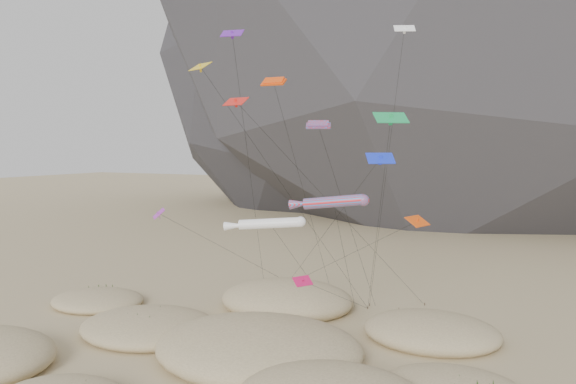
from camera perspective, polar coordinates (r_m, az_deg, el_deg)
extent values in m
plane|color=#CCB789|center=(45.39, -7.53, -17.62)|extent=(500.00, 500.00, 0.00)
ellipsoid|color=#2B2B30|center=(171.30, 4.58, 13.65)|extent=(136.20, 127.83, 116.00)
ellipsoid|color=#CCB789|center=(54.66, -13.91, -13.15)|extent=(13.24, 11.25, 2.61)
ellipsoid|color=#CCB789|center=(47.34, -3.05, -15.50)|extent=(17.46, 14.84, 3.86)
ellipsoid|color=#CCB789|center=(60.87, -0.14, -10.88)|extent=(14.40, 12.24, 3.86)
ellipsoid|color=#CCB789|center=(53.18, 14.34, -13.58)|extent=(12.17, 10.35, 2.93)
ellipsoid|color=#CCB789|center=(65.51, -18.78, -10.38)|extent=(10.37, 8.81, 2.03)
ellipsoid|color=black|center=(50.24, -24.75, -14.80)|extent=(2.31, 1.98, 0.69)
ellipsoid|color=black|center=(55.11, -14.31, -12.77)|extent=(2.87, 2.46, 0.86)
ellipsoid|color=black|center=(55.64, -12.34, -12.67)|extent=(2.30, 1.97, 0.69)
ellipsoid|color=black|center=(47.10, 0.14, -15.30)|extent=(3.03, 2.59, 0.91)
ellipsoid|color=black|center=(46.50, 4.01, -15.71)|extent=(2.70, 2.31, 0.81)
ellipsoid|color=black|center=(47.94, -5.81, -15.21)|extent=(2.32, 1.99, 0.70)
ellipsoid|color=black|center=(58.20, -1.30, -11.48)|extent=(3.31, 2.83, 0.99)
ellipsoid|color=black|center=(56.65, -1.32, -12.04)|extent=(2.47, 2.11, 0.74)
ellipsoid|color=black|center=(51.90, 14.80, -14.01)|extent=(2.58, 2.21, 0.77)
ellipsoid|color=black|center=(50.80, 12.44, -14.50)|extent=(2.16, 1.85, 0.65)
ellipsoid|color=black|center=(68.15, -18.18, -9.74)|extent=(2.62, 2.24, 0.79)
ellipsoid|color=black|center=(64.95, -18.77, -10.56)|extent=(1.95, 1.67, 0.58)
cylinder|color=#3F2D1E|center=(67.18, -0.69, -10.02)|extent=(0.08, 0.08, 0.30)
cylinder|color=#3F2D1E|center=(67.31, 1.82, -9.99)|extent=(0.08, 0.08, 0.30)
cylinder|color=#3F2D1E|center=(61.23, 8.11, -11.53)|extent=(0.08, 0.08, 0.30)
cylinder|color=#3F2D1E|center=(62.22, 8.28, -11.27)|extent=(0.08, 0.08, 0.30)
cylinder|color=#3F2D1E|center=(61.15, 11.20, -11.60)|extent=(0.08, 0.08, 0.30)
cylinder|color=#3F2D1E|center=(67.92, -1.13, -9.86)|extent=(0.08, 0.08, 0.30)
cylinder|color=#3F2D1E|center=(63.60, 13.72, -11.00)|extent=(0.08, 0.08, 0.30)
cylinder|color=#3F2D1E|center=(65.62, -2.29, -10.38)|extent=(0.08, 0.08, 0.30)
cylinder|color=red|center=(47.90, 4.63, -1.00)|extent=(5.31, 1.68, 1.48)
sphere|color=red|center=(47.39, 7.68, -0.83)|extent=(0.99, 0.99, 0.99)
cone|color=red|center=(48.60, 1.36, -1.21)|extent=(2.24, 1.15, 1.06)
cylinder|color=black|center=(54.61, 5.85, -6.92)|extent=(1.90, 11.77, 12.48)
cylinder|color=white|center=(51.16, -1.87, -3.21)|extent=(5.77, 2.39, 1.30)
sphere|color=white|center=(50.63, 1.28, -3.03)|extent=(0.96, 0.96, 0.96)
cone|color=white|center=(51.92, -5.26, -3.43)|extent=(2.46, 1.40, 0.98)
cylinder|color=black|center=(58.04, 1.12, -7.36)|extent=(0.18, 13.45, 10.19)
cube|color=#E5420C|center=(52.07, -1.48, 11.08)|extent=(2.29, 1.00, 0.69)
cube|color=#E5420C|center=(52.09, -1.48, 11.27)|extent=(1.95, 0.78, 0.67)
cylinder|color=black|center=(59.55, 1.84, -0.81)|extent=(0.59, 16.37, 23.01)
cube|color=red|center=(51.55, 3.10, 6.74)|extent=(2.42, 1.63, 0.62)
cube|color=red|center=(51.56, 3.10, 6.97)|extent=(2.04, 1.33, 0.62)
cylinder|color=black|center=(56.14, 6.25, -3.20)|extent=(2.78, 9.83, 19.07)
cube|color=purple|center=(54.35, -12.99, -2.13)|extent=(2.17, 2.24, 0.89)
cube|color=purple|center=(54.37, -12.99, -2.29)|extent=(0.39, 0.39, 0.70)
cylinder|color=black|center=(60.21, -4.84, -6.58)|extent=(7.65, 17.44, 10.83)
cube|color=red|center=(52.25, -5.32, 9.15)|extent=(2.35, 1.44, 0.80)
cube|color=red|center=(52.24, -5.32, 8.98)|extent=(0.29, 0.25, 0.77)
cylinder|color=black|center=(56.27, 5.11, -2.00)|extent=(14.51, 15.26, 21.25)
cube|color=#1B31E6|center=(46.80, 9.37, 3.40)|extent=(2.54, 2.17, 0.90)
cube|color=#1B31E6|center=(46.81, 9.37, 3.22)|extent=(0.38, 0.38, 0.77)
cylinder|color=black|center=(56.41, 3.47, -4.58)|extent=(15.65, 13.46, 16.17)
cube|color=#C91251|center=(46.03, 1.50, -9.04)|extent=(1.50, 1.75, 0.68)
cube|color=#C91251|center=(46.07, 1.50, -9.22)|extent=(0.30, 0.28, 0.53)
cylinder|color=black|center=(53.55, 5.26, -10.53)|extent=(0.85, 15.32, 6.25)
cube|color=white|center=(54.43, 11.75, 15.97)|extent=(2.11, 1.62, 0.74)
cube|color=white|center=(54.40, 11.75, 15.82)|extent=(0.30, 0.30, 0.64)
cylinder|color=black|center=(56.67, 9.88, 1.37)|extent=(4.68, 5.49, 27.90)
cube|color=#F64E0C|center=(45.05, 13.01, -2.91)|extent=(1.73, 2.35, 0.74)
cube|color=#F64E0C|center=(45.07, 13.01, -3.10)|extent=(0.26, 0.30, 0.73)
cylinder|color=black|center=(54.76, 3.98, -7.45)|extent=(19.97, 12.53, 11.31)
cube|color=#611CA4|center=(53.20, -5.69, 15.76)|extent=(2.18, 1.42, 0.78)
cube|color=#611CA4|center=(53.17, -5.69, 15.60)|extent=(0.28, 0.28, 0.69)
cylinder|color=black|center=(57.86, -3.80, 1.25)|extent=(2.62, 11.38, 27.40)
cube|color=#179950|center=(47.68, 10.41, 7.44)|extent=(3.12, 2.75, 0.98)
cube|color=#179950|center=(47.68, 10.41, 7.26)|extent=(0.42, 0.40, 0.95)
cylinder|color=black|center=(53.72, 9.12, -3.29)|extent=(4.95, 10.27, 19.52)
cube|color=gold|center=(52.74, -8.91, 12.50)|extent=(2.48, 1.92, 0.76)
cube|color=gold|center=(52.72, -8.90, 12.33)|extent=(0.32, 0.28, 0.76)
cylinder|color=black|center=(55.14, 0.26, -0.48)|extent=(12.09, 12.99, 24.38)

